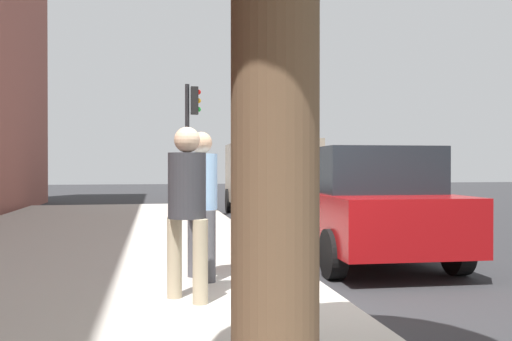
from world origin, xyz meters
TOP-DOWN VIEW (x-y plane):
  - ground_plane at (0.00, 0.00)m, footprint 80.00×80.00m
  - sidewalk_slab at (0.00, 3.00)m, footprint 28.00×6.00m
  - parking_meter at (0.99, 0.51)m, footprint 0.36×0.12m
  - pedestrian_at_meter at (0.89, 1.35)m, footprint 0.50×0.38m
  - pedestrian_bystander at (-0.09, 1.57)m, footprint 0.44×0.39m
  - parked_sedan_near at (2.65, -1.35)m, footprint 4.47×2.10m
  - parked_van_far at (9.92, -1.35)m, footprint 5.28×2.28m
  - traffic_signal at (9.54, 0.89)m, footprint 0.24×0.44m

SIDE VIEW (x-z plane):
  - ground_plane at x=0.00m, z-range 0.00..0.00m
  - sidewalk_slab at x=0.00m, z-range 0.00..0.15m
  - parked_sedan_near at x=2.65m, z-range 0.01..1.78m
  - pedestrian_bystander at x=-0.09m, z-range 0.30..2.02m
  - parking_meter at x=0.99m, z-range 0.46..1.87m
  - pedestrian_at_meter at x=0.89m, z-range 0.30..2.04m
  - parked_van_far at x=9.92m, z-range 0.17..2.35m
  - traffic_signal at x=9.54m, z-range 0.78..4.38m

